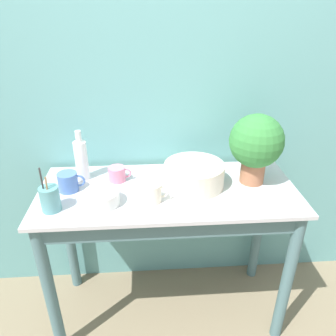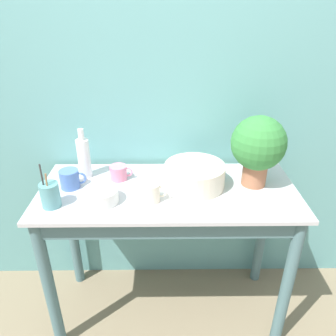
{
  "view_description": "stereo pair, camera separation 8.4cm",
  "coord_description": "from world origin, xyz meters",
  "px_view_note": "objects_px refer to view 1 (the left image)",
  "views": [
    {
      "loc": [
        -0.1,
        -1.13,
        1.72
      ],
      "look_at": [
        0.0,
        0.28,
        0.98
      ],
      "focal_mm": 35.0,
      "sensor_mm": 36.0,
      "label": 1
    },
    {
      "loc": [
        -0.02,
        -1.14,
        1.72
      ],
      "look_at": [
        0.0,
        0.28,
        0.98
      ],
      "focal_mm": 35.0,
      "sensor_mm": 36.0,
      "label": 2
    }
  ],
  "objects_px": {
    "bowl_small_enamel_white": "(102,198)",
    "mug_cream": "(153,193)",
    "potted_plant": "(256,144)",
    "mug_blue": "(68,182)",
    "utensil_cup": "(50,199)",
    "bottle_tall": "(81,159)",
    "mug_pink": "(117,174)",
    "bowl_wash_large": "(194,175)"
  },
  "relations": [
    {
      "from": "bowl_wash_large",
      "to": "mug_blue",
      "type": "bearing_deg",
      "value": -179.2
    },
    {
      "from": "mug_pink",
      "to": "bowl_small_enamel_white",
      "type": "bearing_deg",
      "value": -104.97
    },
    {
      "from": "potted_plant",
      "to": "utensil_cup",
      "type": "xyz_separation_m",
      "value": [
        -0.98,
        -0.19,
        -0.16
      ]
    },
    {
      "from": "potted_plant",
      "to": "bottle_tall",
      "type": "relative_size",
      "value": 1.35
    },
    {
      "from": "bowl_wash_large",
      "to": "bowl_small_enamel_white",
      "type": "relative_size",
      "value": 1.85
    },
    {
      "from": "utensil_cup",
      "to": "bowl_wash_large",
      "type": "bearing_deg",
      "value": 14.68
    },
    {
      "from": "bottle_tall",
      "to": "bowl_small_enamel_white",
      "type": "bearing_deg",
      "value": -63.73
    },
    {
      "from": "potted_plant",
      "to": "mug_pink",
      "type": "relative_size",
      "value": 3.03
    },
    {
      "from": "bottle_tall",
      "to": "potted_plant",
      "type": "bearing_deg",
      "value": -6.09
    },
    {
      "from": "bowl_wash_large",
      "to": "bottle_tall",
      "type": "bearing_deg",
      "value": 169.26
    },
    {
      "from": "mug_pink",
      "to": "utensil_cup",
      "type": "distance_m",
      "value": 0.38
    },
    {
      "from": "bottle_tall",
      "to": "utensil_cup",
      "type": "distance_m",
      "value": 0.31
    },
    {
      "from": "bowl_wash_large",
      "to": "utensil_cup",
      "type": "xyz_separation_m",
      "value": [
        -0.68,
        -0.18,
        0.0
      ]
    },
    {
      "from": "bowl_small_enamel_white",
      "to": "mug_cream",
      "type": "bearing_deg",
      "value": 0.82
    },
    {
      "from": "mug_pink",
      "to": "mug_blue",
      "type": "xyz_separation_m",
      "value": [
        -0.24,
        -0.08,
        0.01
      ]
    },
    {
      "from": "mug_blue",
      "to": "mug_cream",
      "type": "distance_m",
      "value": 0.44
    },
    {
      "from": "bottle_tall",
      "to": "mug_pink",
      "type": "relative_size",
      "value": 2.25
    },
    {
      "from": "bowl_small_enamel_white",
      "to": "utensil_cup",
      "type": "relative_size",
      "value": 0.75
    },
    {
      "from": "mug_pink",
      "to": "bowl_small_enamel_white",
      "type": "relative_size",
      "value": 0.73
    },
    {
      "from": "mug_cream",
      "to": "utensil_cup",
      "type": "bearing_deg",
      "value": -175.39
    },
    {
      "from": "bowl_small_enamel_white",
      "to": "mug_pink",
      "type": "bearing_deg",
      "value": 75.03
    },
    {
      "from": "utensil_cup",
      "to": "mug_blue",
      "type": "bearing_deg",
      "value": 74.49
    },
    {
      "from": "mug_pink",
      "to": "mug_cream",
      "type": "distance_m",
      "value": 0.28
    },
    {
      "from": "mug_pink",
      "to": "bowl_wash_large",
      "type": "bearing_deg",
      "value": -10.69
    },
    {
      "from": "mug_cream",
      "to": "bowl_small_enamel_white",
      "type": "xyz_separation_m",
      "value": [
        -0.24,
        -0.0,
        -0.01
      ]
    },
    {
      "from": "bottle_tall",
      "to": "mug_cream",
      "type": "relative_size",
      "value": 2.25
    },
    {
      "from": "mug_blue",
      "to": "utensil_cup",
      "type": "relative_size",
      "value": 0.61
    },
    {
      "from": "potted_plant",
      "to": "bowl_wash_large",
      "type": "relative_size",
      "value": 1.19
    },
    {
      "from": "bottle_tall",
      "to": "mug_pink",
      "type": "height_order",
      "value": "bottle_tall"
    },
    {
      "from": "bottle_tall",
      "to": "bowl_small_enamel_white",
      "type": "distance_m",
      "value": 0.29
    },
    {
      "from": "bowl_wash_large",
      "to": "mug_cream",
      "type": "xyz_separation_m",
      "value": [
        -0.21,
        -0.14,
        -0.01
      ]
    },
    {
      "from": "bowl_small_enamel_white",
      "to": "utensil_cup",
      "type": "bearing_deg",
      "value": -171.39
    },
    {
      "from": "utensil_cup",
      "to": "potted_plant",
      "type": "bearing_deg",
      "value": 11.05
    },
    {
      "from": "bowl_wash_large",
      "to": "mug_blue",
      "type": "xyz_separation_m",
      "value": [
        -0.63,
        -0.01,
        -0.01
      ]
    },
    {
      "from": "mug_blue",
      "to": "bowl_wash_large",
      "type": "bearing_deg",
      "value": 0.8
    },
    {
      "from": "potted_plant",
      "to": "mug_pink",
      "type": "distance_m",
      "value": 0.73
    },
    {
      "from": "bottle_tall",
      "to": "utensil_cup",
      "type": "relative_size",
      "value": 1.23
    },
    {
      "from": "mug_pink",
      "to": "bowl_small_enamel_white",
      "type": "xyz_separation_m",
      "value": [
        -0.06,
        -0.22,
        -0.01
      ]
    },
    {
      "from": "mug_pink",
      "to": "utensil_cup",
      "type": "xyz_separation_m",
      "value": [
        -0.28,
        -0.25,
        0.02
      ]
    },
    {
      "from": "mug_pink",
      "to": "mug_cream",
      "type": "xyz_separation_m",
      "value": [
        0.18,
        -0.21,
        0.01
      ]
    },
    {
      "from": "bowl_small_enamel_white",
      "to": "potted_plant",
      "type": "bearing_deg",
      "value": 11.76
    },
    {
      "from": "potted_plant",
      "to": "mug_blue",
      "type": "bearing_deg",
      "value": -178.55
    }
  ]
}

